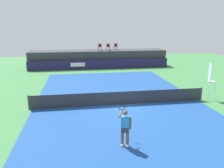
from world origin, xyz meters
name	(u,v)px	position (x,y,z in m)	size (l,w,h in m)	color
ground_plane	(113,92)	(0.00, 3.00, 0.00)	(48.00, 48.00, 0.00)	#3D7A42
court_inner	(120,104)	(0.00, 0.00, 0.00)	(12.00, 22.00, 0.00)	#1C478C
sponsor_wall	(100,64)	(-0.01, 13.50, 0.60)	(18.00, 0.22, 1.20)	#231E4C
spectator_platform	(98,59)	(0.00, 15.30, 1.10)	(18.00, 2.80, 2.20)	#38383D
spectator_chair_far_left	(100,47)	(0.21, 15.35, 2.69)	(0.47, 0.47, 0.89)	#561919
spectator_chair_left	(108,47)	(1.30, 15.06, 2.69)	(0.48, 0.48, 0.89)	#561919
spectator_chair_center	(116,46)	(2.38, 15.51, 2.69)	(0.45, 0.45, 0.89)	#561919
umpire_chair	(210,79)	(6.83, 0.02, 1.59)	(0.51, 0.51, 2.76)	white
tennis_net	(120,98)	(0.00, 0.00, 0.47)	(12.40, 0.02, 0.95)	#2D2D2D
net_post_near	(29,102)	(-6.20, 0.00, 0.50)	(0.10, 0.10, 1.00)	#4C4C51
net_post_far	(201,94)	(6.20, 0.00, 0.50)	(0.10, 0.10, 1.00)	#4C4C51
tennis_player	(125,127)	(-0.85, -5.56, 0.96)	(0.55, 1.24, 1.77)	white
tennis_ball	(174,114)	(3.06, -2.33, 0.04)	(0.07, 0.07, 0.07)	#D8EA33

